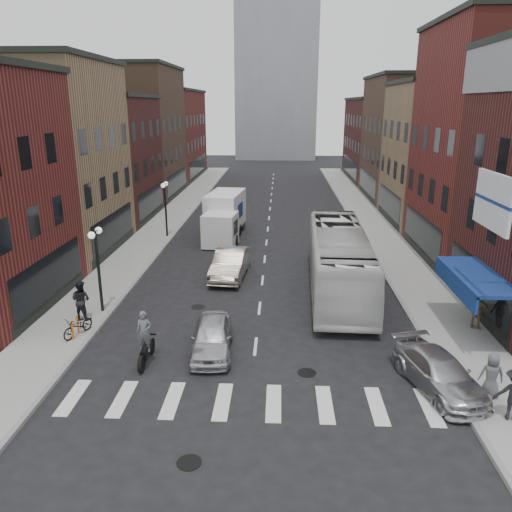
{
  "coord_description": "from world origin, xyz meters",
  "views": [
    {
      "loc": [
        0.91,
        -17.42,
        9.52
      ],
      "look_at": [
        -0.19,
        5.36,
        2.55
      ],
      "focal_mm": 35.0,
      "sensor_mm": 36.0,
      "label": 1
    }
  ],
  "objects_px": {
    "sedan_left_far": "(230,264)",
    "ped_left_solo": "(81,300)",
    "bike_rack": "(75,327)",
    "curb_car": "(439,373)",
    "streetlamp_near": "(97,255)",
    "transit_bus": "(339,260)",
    "ped_right_b": "(477,310)",
    "box_truck": "(224,217)",
    "motorcycle_rider": "(145,339)",
    "parked_bicycle": "(78,326)",
    "streetlamp_far": "(165,199)",
    "ped_right_c": "(492,375)",
    "billboard_sign": "(495,203)",
    "sedan_left_near": "(212,337)"
  },
  "relations": [
    {
      "from": "box_truck",
      "to": "sedan_left_far",
      "type": "xyz_separation_m",
      "value": [
        1.29,
        -8.7,
        -0.79
      ]
    },
    {
      "from": "streetlamp_near",
      "to": "sedan_left_near",
      "type": "xyz_separation_m",
      "value": [
        5.69,
        -3.55,
        -2.24
      ]
    },
    {
      "from": "motorcycle_rider",
      "to": "parked_bicycle",
      "type": "height_order",
      "value": "motorcycle_rider"
    },
    {
      "from": "curb_car",
      "to": "parked_bicycle",
      "type": "relative_size",
      "value": 2.62
    },
    {
      "from": "box_truck",
      "to": "parked_bicycle",
      "type": "distance_m",
      "value": 17.42
    },
    {
      "from": "bike_rack",
      "to": "sedan_left_far",
      "type": "xyz_separation_m",
      "value": [
        5.74,
        8.22,
        0.24
      ]
    },
    {
      "from": "streetlamp_near",
      "to": "transit_bus",
      "type": "xyz_separation_m",
      "value": [
        11.45,
        3.67,
        -1.23
      ]
    },
    {
      "from": "motorcycle_rider",
      "to": "ped_left_solo",
      "type": "bearing_deg",
      "value": 133.6
    },
    {
      "from": "motorcycle_rider",
      "to": "ped_right_c",
      "type": "bearing_deg",
      "value": -12.39
    },
    {
      "from": "ped_right_b",
      "to": "parked_bicycle",
      "type": "bearing_deg",
      "value": 29.6
    },
    {
      "from": "parked_bicycle",
      "to": "ped_right_b",
      "type": "height_order",
      "value": "ped_right_b"
    },
    {
      "from": "streetlamp_near",
      "to": "sedan_left_far",
      "type": "distance_m",
      "value": 8.1
    },
    {
      "from": "streetlamp_near",
      "to": "motorcycle_rider",
      "type": "xyz_separation_m",
      "value": [
        3.29,
        -4.56,
        -1.91
      ]
    },
    {
      "from": "box_truck",
      "to": "ped_right_b",
      "type": "distance_m",
      "value": 19.88
    },
    {
      "from": "box_truck",
      "to": "curb_car",
      "type": "relative_size",
      "value": 1.76
    },
    {
      "from": "sedan_left_near",
      "to": "motorcycle_rider",
      "type": "bearing_deg",
      "value": -160.87
    },
    {
      "from": "bike_rack",
      "to": "ped_left_solo",
      "type": "relative_size",
      "value": 0.44
    },
    {
      "from": "bike_rack",
      "to": "motorcycle_rider",
      "type": "xyz_separation_m",
      "value": [
        3.49,
        -1.86,
        0.45
      ]
    },
    {
      "from": "transit_bus",
      "to": "bike_rack",
      "type": "bearing_deg",
      "value": -149.13
    },
    {
      "from": "streetlamp_near",
      "to": "bike_rack",
      "type": "relative_size",
      "value": 5.14
    },
    {
      "from": "streetlamp_far",
      "to": "parked_bicycle",
      "type": "xyz_separation_m",
      "value": [
        -0.1,
        -16.63,
        -2.33
      ]
    },
    {
      "from": "ped_right_b",
      "to": "curb_car",
      "type": "bearing_deg",
      "value": 82.23
    },
    {
      "from": "bike_rack",
      "to": "ped_left_solo",
      "type": "height_order",
      "value": "ped_left_solo"
    },
    {
      "from": "streetlamp_far",
      "to": "motorcycle_rider",
      "type": "height_order",
      "value": "streetlamp_far"
    },
    {
      "from": "streetlamp_far",
      "to": "transit_bus",
      "type": "xyz_separation_m",
      "value": [
        11.45,
        -10.33,
        -1.23
      ]
    },
    {
      "from": "box_truck",
      "to": "motorcycle_rider",
      "type": "bearing_deg",
      "value": -86.42
    },
    {
      "from": "motorcycle_rider",
      "to": "transit_bus",
      "type": "height_order",
      "value": "transit_bus"
    },
    {
      "from": "transit_bus",
      "to": "sedan_left_near",
      "type": "bearing_deg",
      "value": -126.35
    },
    {
      "from": "motorcycle_rider",
      "to": "curb_car",
      "type": "bearing_deg",
      "value": -10.39
    },
    {
      "from": "ped_left_solo",
      "to": "ped_right_b",
      "type": "height_order",
      "value": "ped_left_solo"
    },
    {
      "from": "transit_bus",
      "to": "curb_car",
      "type": "bearing_deg",
      "value": -73.36
    },
    {
      "from": "ped_right_b",
      "to": "transit_bus",
      "type": "bearing_deg",
      "value": -16.61
    },
    {
      "from": "parked_bicycle",
      "to": "ped_right_b",
      "type": "xyz_separation_m",
      "value": [
        17.01,
        1.53,
        0.4
      ]
    },
    {
      "from": "ped_left_solo",
      "to": "sedan_left_near",
      "type": "bearing_deg",
      "value": 172.04
    },
    {
      "from": "bike_rack",
      "to": "box_truck",
      "type": "relative_size",
      "value": 0.11
    },
    {
      "from": "sedan_left_far",
      "to": "parked_bicycle",
      "type": "xyz_separation_m",
      "value": [
        -5.64,
        -8.14,
        -0.21
      ]
    },
    {
      "from": "transit_bus",
      "to": "sedan_left_far",
      "type": "relative_size",
      "value": 2.5
    },
    {
      "from": "motorcycle_rider",
      "to": "sedan_left_near",
      "type": "bearing_deg",
      "value": 19.41
    },
    {
      "from": "curb_car",
      "to": "ped_right_b",
      "type": "height_order",
      "value": "ped_right_b"
    },
    {
      "from": "ped_right_b",
      "to": "ped_right_c",
      "type": "bearing_deg",
      "value": 98.63
    },
    {
      "from": "streetlamp_far",
      "to": "ped_right_b",
      "type": "distance_m",
      "value": 22.75
    },
    {
      "from": "ped_left_solo",
      "to": "curb_car",
      "type": "bearing_deg",
      "value": 175.85
    },
    {
      "from": "billboard_sign",
      "to": "curb_car",
      "type": "xyz_separation_m",
      "value": [
        -2.09,
        -2.37,
        -5.51
      ]
    },
    {
      "from": "billboard_sign",
      "to": "bike_rack",
      "type": "bearing_deg",
      "value": 177.17
    },
    {
      "from": "motorcycle_rider",
      "to": "ped_right_b",
      "type": "xyz_separation_m",
      "value": [
        13.62,
        3.47,
        -0.02
      ]
    },
    {
      "from": "box_truck",
      "to": "transit_bus",
      "type": "bearing_deg",
      "value": -49.18
    },
    {
      "from": "bike_rack",
      "to": "curb_car",
      "type": "height_order",
      "value": "curb_car"
    },
    {
      "from": "streetlamp_near",
      "to": "curb_car",
      "type": "height_order",
      "value": "streetlamp_near"
    },
    {
      "from": "sedan_left_far",
      "to": "ped_left_solo",
      "type": "relative_size",
      "value": 2.64
    },
    {
      "from": "billboard_sign",
      "to": "box_truck",
      "type": "relative_size",
      "value": 0.49
    }
  ]
}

